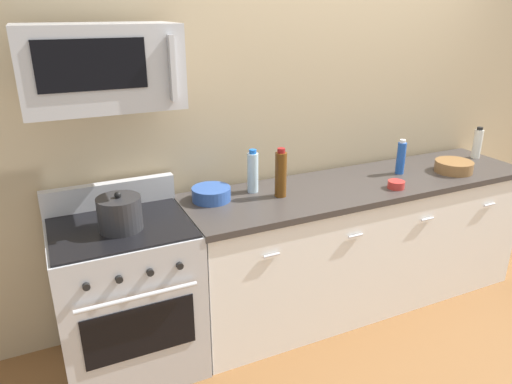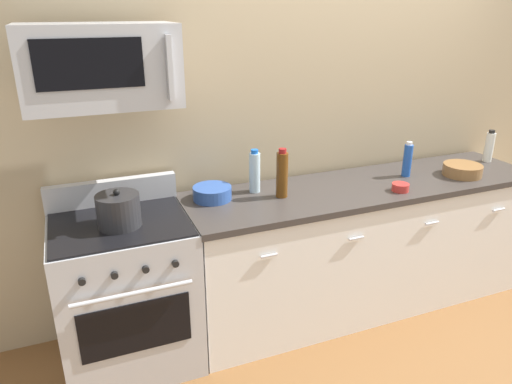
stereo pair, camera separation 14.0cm
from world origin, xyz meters
TOP-DOWN VIEW (x-y plane):
  - ground_plane at (0.00, 0.00)m, footprint 6.69×6.69m
  - back_wall at (0.00, 0.41)m, footprint 5.57×0.10m
  - counter_unit at (0.00, -0.00)m, footprint 2.48×0.66m
  - range_oven at (-1.62, 0.00)m, footprint 0.76×0.69m
  - microwave at (-1.62, 0.05)m, footprint 0.74×0.44m
  - bottle_vinegar_white at (1.13, 0.08)m, footprint 0.07×0.07m
  - bottle_water_clear at (-0.76, 0.16)m, footprint 0.07×0.07m
  - bottle_soda_blue at (0.33, 0.04)m, footprint 0.06×0.06m
  - bottle_wine_amber at (-0.63, 0.01)m, footprint 0.07×0.07m
  - bowl_red_small at (0.11, -0.18)m, footprint 0.11×0.11m
  - bowl_blue_mixing at (-1.04, 0.13)m, footprint 0.24×0.24m
  - bowl_wooden_salad at (0.71, -0.10)m, footprint 0.26×0.26m
  - stockpot at (-1.62, -0.05)m, footprint 0.23×0.23m

SIDE VIEW (x-z plane):
  - ground_plane at x=0.00m, z-range 0.00..0.00m
  - counter_unit at x=0.00m, z-range 0.00..0.92m
  - range_oven at x=-1.62m, z-range -0.07..1.00m
  - bowl_red_small at x=0.11m, z-range 0.92..0.97m
  - bowl_wooden_salad at x=0.71m, z-range 0.92..1.00m
  - bowl_blue_mixing at x=-1.04m, z-range 0.92..1.00m
  - stockpot at x=-1.62m, z-range 0.91..1.12m
  - bottle_vinegar_white at x=1.13m, z-range 0.91..1.16m
  - bottle_soda_blue at x=0.33m, z-range 0.91..1.16m
  - bottle_water_clear at x=-0.76m, z-range 0.91..1.19m
  - bottle_wine_amber at x=-0.63m, z-range 0.91..1.22m
  - back_wall at x=0.00m, z-range 0.00..2.70m
  - microwave at x=-1.62m, z-range 1.55..1.95m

